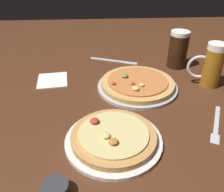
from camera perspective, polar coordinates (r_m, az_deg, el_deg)
ground_plane at (r=0.88m, az=0.00°, el=-1.92°), size 2.40×2.40×0.03m
pizza_plate_near at (r=0.69m, az=0.37°, el=-10.09°), size 0.28×0.28×0.05m
pizza_plate_far at (r=0.95m, az=6.17°, el=2.85°), size 0.32×0.32×0.05m
beer_mug_dark at (r=1.15m, az=15.87°, el=10.86°), size 0.12×0.12×0.17m
beer_mug_amber at (r=1.02m, az=23.05°, el=6.83°), size 0.13×0.07×0.18m
ramekin_sauce at (r=0.59m, az=-13.62°, el=-21.36°), size 0.06×0.06×0.04m
napkin_folded at (r=1.04m, az=-14.28°, el=3.84°), size 0.14×0.15×0.01m
fork_left at (r=0.83m, az=24.07°, el=-6.23°), size 0.11×0.19×0.01m
knife_right at (r=1.19m, az=0.46°, el=8.62°), size 0.23×0.11×0.01m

